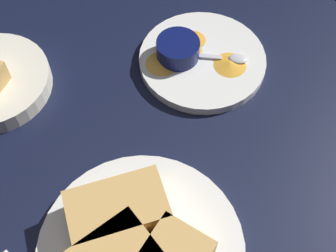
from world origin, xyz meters
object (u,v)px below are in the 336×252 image
at_px(plate_chips_companion, 202,60).
at_px(ramekin_light_gravy, 178,49).
at_px(spoon_by_gravy_ramekin, 230,58).
at_px(sandwich_half_near, 118,210).
at_px(plate_sandwich_main, 141,249).

bearing_deg(plate_chips_companion, ramekin_light_gravy, 140.19).
bearing_deg(spoon_by_gravy_ramekin, sandwich_half_near, -157.18).
bearing_deg(sandwich_half_near, plate_sandwich_main, -89.90).
bearing_deg(plate_sandwich_main, spoon_by_gravy_ramekin, 30.71).
bearing_deg(ramekin_light_gravy, plate_chips_companion, -39.81).
relative_size(sandwich_half_near, ramekin_light_gravy, 2.00).
height_order(sandwich_half_near, ramekin_light_gravy, sandwich_half_near).
xyz_separation_m(plate_sandwich_main, spoon_by_gravy_ramekin, (0.31, 0.18, 0.01)).
height_order(plate_chips_companion, spoon_by_gravy_ramekin, spoon_by_gravy_ramekin).
relative_size(sandwich_half_near, plate_chips_companion, 0.67).
relative_size(plate_sandwich_main, spoon_by_gravy_ramekin, 3.36).
distance_m(plate_chips_companion, spoon_by_gravy_ramekin, 0.05).
height_order(plate_sandwich_main, sandwich_half_near, sandwich_half_near).
bearing_deg(plate_sandwich_main, sandwich_half_near, 90.10).
bearing_deg(sandwich_half_near, plate_chips_companion, 30.67).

